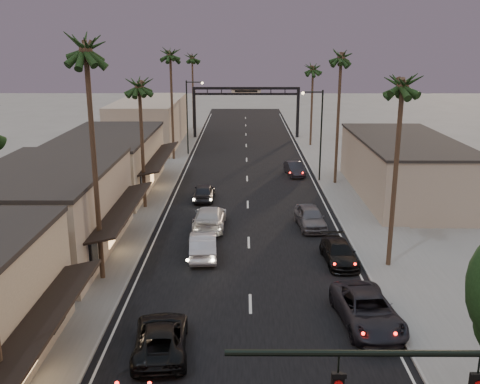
{
  "coord_description": "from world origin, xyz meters",
  "views": [
    {
      "loc": [
        -0.38,
        -6.67,
        13.39
      ],
      "look_at": [
        -0.63,
        32.08,
        2.5
      ],
      "focal_mm": 40.0,
      "sensor_mm": 36.0,
      "label": 1
    }
  ],
  "objects_px": {
    "palm_rb": "(341,53)",
    "palm_far": "(192,55)",
    "palm_lb": "(85,42)",
    "palm_ld": "(170,51)",
    "curbside_black": "(339,253)",
    "arch": "(246,99)",
    "streetlight_left": "(189,111)",
    "oncoming_pickup": "(161,337)",
    "palm_lc": "(139,81)",
    "palm_ra": "(403,78)",
    "palm_rc": "(313,66)",
    "curbside_near": "(367,310)",
    "streetlight_right": "(318,128)",
    "oncoming_silver": "(203,245)"
  },
  "relations": [
    {
      "from": "streetlight_left",
      "to": "arch",
      "type": "bearing_deg",
      "value": 60.03
    },
    {
      "from": "palm_rc",
      "to": "curbside_near",
      "type": "bearing_deg",
      "value": -93.54
    },
    {
      "from": "curbside_black",
      "to": "palm_lc",
      "type": "bearing_deg",
      "value": 137.88
    },
    {
      "from": "streetlight_right",
      "to": "curbside_near",
      "type": "xyz_separation_m",
      "value": [
        -1.23,
        -28.11,
        -4.54
      ]
    },
    {
      "from": "streetlight_left",
      "to": "palm_lc",
      "type": "bearing_deg",
      "value": -94.37
    },
    {
      "from": "palm_ra",
      "to": "curbside_black",
      "type": "relative_size",
      "value": 2.89
    },
    {
      "from": "palm_lb",
      "to": "curbside_black",
      "type": "xyz_separation_m",
      "value": [
        14.23,
        2.58,
        -12.72
      ]
    },
    {
      "from": "oncoming_pickup",
      "to": "oncoming_silver",
      "type": "height_order",
      "value": "oncoming_silver"
    },
    {
      "from": "palm_ra",
      "to": "arch",
      "type": "bearing_deg",
      "value": 100.59
    },
    {
      "from": "arch",
      "to": "palm_far",
      "type": "relative_size",
      "value": 1.15
    },
    {
      "from": "oncoming_pickup",
      "to": "palm_rb",
      "type": "bearing_deg",
      "value": -118.33
    },
    {
      "from": "palm_rb",
      "to": "curbside_near",
      "type": "distance_m",
      "value": 29.64
    },
    {
      "from": "palm_rb",
      "to": "oncoming_pickup",
      "type": "xyz_separation_m",
      "value": [
        -12.65,
        -29.53,
        -11.72
      ]
    },
    {
      "from": "palm_rb",
      "to": "arch",
      "type": "bearing_deg",
      "value": 108.3
    },
    {
      "from": "curbside_near",
      "to": "palm_ld",
      "type": "bearing_deg",
      "value": 105.13
    },
    {
      "from": "palm_lc",
      "to": "oncoming_silver",
      "type": "xyz_separation_m",
      "value": [
        5.62,
        -10.45,
        -9.68
      ]
    },
    {
      "from": "palm_lb",
      "to": "oncoming_pickup",
      "type": "xyz_separation_m",
      "value": [
        4.55,
        -7.53,
        -12.69
      ]
    },
    {
      "from": "palm_ld",
      "to": "palm_far",
      "type": "height_order",
      "value": "palm_ld"
    },
    {
      "from": "palm_rb",
      "to": "palm_far",
      "type": "relative_size",
      "value": 1.08
    },
    {
      "from": "streetlight_right",
      "to": "oncoming_silver",
      "type": "distance_m",
      "value": 22.29
    },
    {
      "from": "palm_ra",
      "to": "streetlight_left",
      "type": "bearing_deg",
      "value": 114.54
    },
    {
      "from": "palm_ra",
      "to": "palm_rc",
      "type": "height_order",
      "value": "palm_ra"
    },
    {
      "from": "arch",
      "to": "palm_lc",
      "type": "relative_size",
      "value": 1.25
    },
    {
      "from": "palm_far",
      "to": "oncoming_pickup",
      "type": "xyz_separation_m",
      "value": [
        4.25,
        -63.53,
        -10.74
      ]
    },
    {
      "from": "arch",
      "to": "streetlight_left",
      "type": "distance_m",
      "value": 13.85
    },
    {
      "from": "arch",
      "to": "oncoming_silver",
      "type": "xyz_separation_m",
      "value": [
        -2.98,
        -44.45,
        -4.74
      ]
    },
    {
      "from": "streetlight_right",
      "to": "palm_rb",
      "type": "bearing_deg",
      "value": -30.76
    },
    {
      "from": "oncoming_silver",
      "to": "palm_far",
      "type": "bearing_deg",
      "value": -88.3
    },
    {
      "from": "palm_ld",
      "to": "palm_rb",
      "type": "height_order",
      "value": "same"
    },
    {
      "from": "curbside_black",
      "to": "streetlight_left",
      "type": "bearing_deg",
      "value": 107.2
    },
    {
      "from": "palm_far",
      "to": "streetlight_right",
      "type": "bearing_deg",
      "value": -65.24
    },
    {
      "from": "palm_rc",
      "to": "streetlight_right",
      "type": "bearing_deg",
      "value": -95.05
    },
    {
      "from": "palm_lb",
      "to": "palm_far",
      "type": "bearing_deg",
      "value": 89.69
    },
    {
      "from": "streetlight_right",
      "to": "palm_rc",
      "type": "distance_m",
      "value": 19.75
    },
    {
      "from": "palm_rb",
      "to": "curbside_black",
      "type": "distance_m",
      "value": 22.89
    },
    {
      "from": "streetlight_right",
      "to": "palm_rb",
      "type": "height_order",
      "value": "palm_rb"
    },
    {
      "from": "palm_rb",
      "to": "oncoming_silver",
      "type": "bearing_deg",
      "value": -122.11
    },
    {
      "from": "palm_far",
      "to": "oncoming_pickup",
      "type": "distance_m",
      "value": 64.57
    },
    {
      "from": "oncoming_pickup",
      "to": "curbside_black",
      "type": "distance_m",
      "value": 14.0
    },
    {
      "from": "palm_ld",
      "to": "palm_lc",
      "type": "bearing_deg",
      "value": -90.0
    },
    {
      "from": "streetlight_left",
      "to": "oncoming_pickup",
      "type": "xyz_separation_m",
      "value": [
        2.87,
        -43.53,
        -4.63
      ]
    },
    {
      "from": "streetlight_left",
      "to": "palm_ld",
      "type": "bearing_deg",
      "value": -119.25
    },
    {
      "from": "oncoming_silver",
      "to": "arch",
      "type": "bearing_deg",
      "value": -97.93
    },
    {
      "from": "palm_lb",
      "to": "palm_rb",
      "type": "xyz_separation_m",
      "value": [
        17.2,
        22.0,
        -0.97
      ]
    },
    {
      "from": "palm_lb",
      "to": "palm_ld",
      "type": "relative_size",
      "value": 1.07
    },
    {
      "from": "palm_ld",
      "to": "curbside_black",
      "type": "distance_m",
      "value": 35.58
    },
    {
      "from": "palm_ld",
      "to": "palm_rb",
      "type": "xyz_separation_m",
      "value": [
        17.2,
        -11.0,
        0.0
      ]
    },
    {
      "from": "arch",
      "to": "oncoming_silver",
      "type": "relative_size",
      "value": 3.17
    },
    {
      "from": "palm_far",
      "to": "curbside_near",
      "type": "xyz_separation_m",
      "value": [
        13.99,
        -61.11,
        -10.66
      ]
    },
    {
      "from": "arch",
      "to": "oncoming_pickup",
      "type": "xyz_separation_m",
      "value": [
        -4.05,
        -55.53,
        -4.83
      ]
    }
  ]
}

